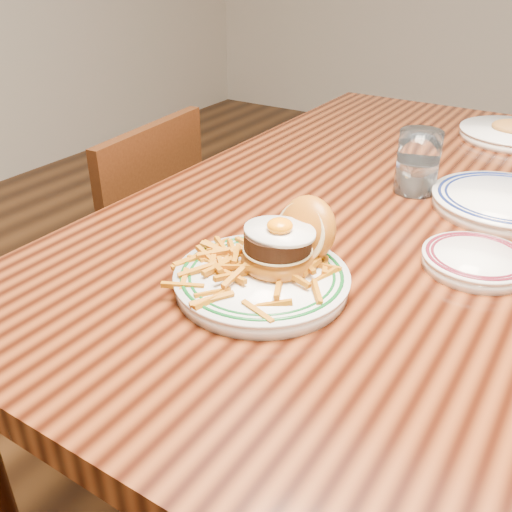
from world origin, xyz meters
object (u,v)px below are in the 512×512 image
Objects in this scene: table at (371,233)px; main_plate at (270,265)px; side_plate at (476,260)px; chair_left at (128,262)px.

table is 0.43m from main_plate.
main_plate is (-0.00, -0.41, 0.12)m from table.
table is 0.33m from side_plate.
table is at bearing 4.03° from chair_left.
table is 0.68m from chair_left.
main_plate reaches higher than side_plate.
chair_left is 0.94m from side_plate.
side_plate is (0.25, 0.22, -0.02)m from main_plate.
side_plate is at bearing -11.05° from chair_left.
main_plate reaches higher than table.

